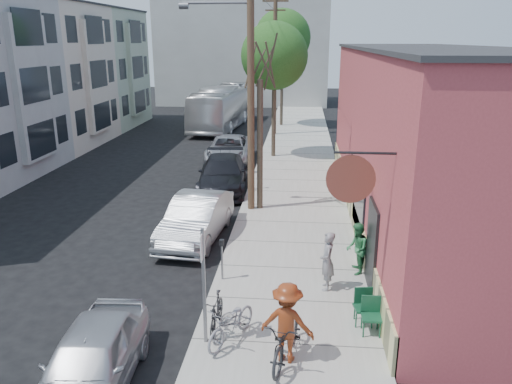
# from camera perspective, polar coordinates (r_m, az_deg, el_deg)

# --- Properties ---
(ground) EXTENTS (120.00, 120.00, 0.00)m
(ground) POSITION_cam_1_polar(r_m,az_deg,el_deg) (16.20, -11.29, -8.36)
(ground) COLOR black
(sidewalk) EXTENTS (4.50, 58.00, 0.15)m
(sidewalk) POSITION_cam_1_polar(r_m,az_deg,el_deg) (25.90, 4.64, 1.83)
(sidewalk) COLOR #ACA99F
(sidewalk) RESTS_ON ground
(cafe_building) EXTENTS (6.60, 20.20, 6.61)m
(cafe_building) POSITION_cam_1_polar(r_m,az_deg,el_deg) (19.84, 18.51, 5.85)
(cafe_building) COLOR #AA3F45
(cafe_building) RESTS_ON ground
(apartment_row) EXTENTS (6.30, 32.00, 9.00)m
(apartment_row) POSITION_cam_1_polar(r_m,az_deg,el_deg) (32.46, -25.43, 11.31)
(apartment_row) COLOR #AAB69A
(apartment_row) RESTS_ON ground
(end_cap_building) EXTENTS (18.00, 8.00, 12.00)m
(end_cap_building) POSITION_cam_1_polar(r_m,az_deg,el_deg) (56.36, -1.39, 16.23)
(end_cap_building) COLOR #ACABA7
(end_cap_building) RESTS_ON ground
(sign_post) EXTENTS (0.07, 0.45, 2.80)m
(sign_post) POSITION_cam_1_polar(r_m,az_deg,el_deg) (11.31, -6.00, -9.49)
(sign_post) COLOR slate
(sign_post) RESTS_ON sidewalk
(parking_meter_near) EXTENTS (0.14, 0.14, 1.24)m
(parking_meter_near) POSITION_cam_1_polar(r_m,az_deg,el_deg) (14.48, -3.91, -6.95)
(parking_meter_near) COLOR slate
(parking_meter_near) RESTS_ON sidewalk
(parking_meter_far) EXTENTS (0.14, 0.14, 1.24)m
(parking_meter_far) POSITION_cam_1_polar(r_m,az_deg,el_deg) (23.11, -0.37, 2.34)
(parking_meter_far) COLOR slate
(parking_meter_far) RESTS_ON sidewalk
(utility_pole_near) EXTENTS (3.57, 0.28, 10.00)m
(utility_pole_near) POSITION_cam_1_polar(r_m,az_deg,el_deg) (19.62, -0.78, 12.82)
(utility_pole_near) COLOR #503A28
(utility_pole_near) RESTS_ON sidewalk
(utility_pole_far) EXTENTS (1.80, 0.28, 10.00)m
(utility_pole_far) POSITION_cam_1_polar(r_m,az_deg,el_deg) (36.51, 2.17, 14.70)
(utility_pole_far) COLOR #503A28
(utility_pole_far) RESTS_ON sidewalk
(tree_bare) EXTENTS (0.24, 0.24, 5.23)m
(tree_bare) POSITION_cam_1_polar(r_m,az_deg,el_deg) (20.06, 0.45, 5.28)
(tree_bare) COLOR #44392C
(tree_bare) RESTS_ON sidewalk
(tree_leafy_mid) EXTENTS (3.81, 3.81, 7.70)m
(tree_leafy_mid) POSITION_cam_1_polar(r_m,az_deg,el_deg) (29.30, 2.10, 15.26)
(tree_leafy_mid) COLOR #44392C
(tree_leafy_mid) RESTS_ON sidewalk
(tree_leafy_far) EXTENTS (4.37, 4.37, 8.99)m
(tree_leafy_far) POSITION_cam_1_polar(r_m,az_deg,el_deg) (40.56, 3.05, 17.19)
(tree_leafy_far) COLOR #44392C
(tree_leafy_far) RESTS_ON sidewalk
(patio_chair_a) EXTENTS (0.50, 0.50, 0.88)m
(patio_chair_a) POSITION_cam_1_polar(r_m,az_deg,el_deg) (12.45, 13.05, -13.72)
(patio_chair_a) COLOR #14482D
(patio_chair_a) RESTS_ON sidewalk
(patio_chair_b) EXTENTS (0.57, 0.57, 0.88)m
(patio_chair_b) POSITION_cam_1_polar(r_m,az_deg,el_deg) (12.78, 12.21, -12.80)
(patio_chair_b) COLOR #14482D
(patio_chair_b) RESTS_ON sidewalk
(patron_grey) EXTENTS (0.41, 0.62, 1.68)m
(patron_grey) POSITION_cam_1_polar(r_m,az_deg,el_deg) (14.06, 8.14, -7.82)
(patron_grey) COLOR gray
(patron_grey) RESTS_ON sidewalk
(patron_green) EXTENTS (0.60, 0.76, 1.56)m
(patron_green) POSITION_cam_1_polar(r_m,az_deg,el_deg) (15.15, 11.46, -6.35)
(patron_green) COLOR #34824B
(patron_green) RESTS_ON sidewalk
(cyclist) EXTENTS (1.30, 0.93, 1.82)m
(cyclist) POSITION_cam_1_polar(r_m,az_deg,el_deg) (11.06, 3.57, -14.66)
(cyclist) COLOR maroon
(cyclist) RESTS_ON sidewalk
(cyclist_bike) EXTENTS (1.14, 2.16, 1.08)m
(cyclist_bike) POSITION_cam_1_polar(r_m,az_deg,el_deg) (11.26, 3.54, -16.28)
(cyclist_bike) COLOR black
(cyclist_bike) RESTS_ON sidewalk
(parked_bike_a) EXTENTS (0.46, 1.50, 0.90)m
(parked_bike_a) POSITION_cam_1_polar(r_m,az_deg,el_deg) (12.33, -4.53, -13.57)
(parked_bike_a) COLOR black
(parked_bike_a) RESTS_ON sidewalk
(parked_bike_b) EXTENTS (1.35, 1.87, 0.94)m
(parked_bike_b) POSITION_cam_1_polar(r_m,az_deg,el_deg) (11.88, -2.81, -14.73)
(parked_bike_b) COLOR gray
(parked_bike_b) RESTS_ON sidewalk
(car_0) EXTENTS (1.85, 4.16, 1.39)m
(car_0) POSITION_cam_1_polar(r_m,az_deg,el_deg) (11.07, -18.33, -17.84)
(car_0) COLOR #B1B3BA
(car_0) RESTS_ON ground
(car_1) EXTENTS (2.08, 4.89, 1.57)m
(car_1) POSITION_cam_1_polar(r_m,az_deg,el_deg) (17.82, -6.86, -3.00)
(car_1) COLOR #ACAFB4
(car_1) RESTS_ON ground
(car_2) EXTENTS (2.69, 5.55, 1.56)m
(car_2) POSITION_cam_1_polar(r_m,az_deg,el_deg) (23.57, -3.82, 2.08)
(car_2) COLOR black
(car_2) RESTS_ON ground
(car_3) EXTENTS (2.47, 5.26, 1.45)m
(car_3) POSITION_cam_1_polar(r_m,az_deg,el_deg) (29.23, -3.06, 4.95)
(car_3) COLOR #9F9FA6
(car_3) RESTS_ON ground
(bus) EXTENTS (3.73, 11.97, 3.28)m
(bus) POSITION_cam_1_polar(r_m,az_deg,el_deg) (40.73, -3.79, 9.70)
(bus) COLOR silver
(bus) RESTS_ON ground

